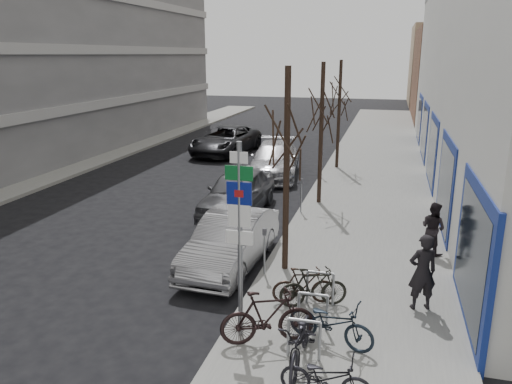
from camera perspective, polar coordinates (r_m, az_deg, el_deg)
The scene contains 25 objects.
ground at distance 11.69m, azimuth -13.45°, elevation -14.55°, with size 120.00×120.00×0.00m, color black.
sidewalk_east at distance 19.66m, azimuth 12.66°, elevation -1.73°, with size 5.00×70.00×0.15m, color slate.
sidewalk_west at distance 25.39m, azimuth -24.84°, elevation 1.08°, with size 3.00×70.00×0.15m, color slate.
brick_building_far at distance 49.47m, azimuth 24.80°, elevation 12.07°, with size 12.00×14.00×8.00m, color brown.
tan_building_far at distance 64.37m, azimuth 23.17°, elevation 13.17°, with size 13.00×12.00×9.00m, color #937A5B.
highway_sign_pole at distance 9.77m, azimuth -1.87°, elevation -4.34°, with size 0.55×0.10×4.20m.
bike_rack at distance 10.78m, azimuth 6.52°, elevation -12.93°, with size 0.66×2.26×0.83m.
tree_near at distance 12.66m, azimuth 3.59°, elevation 7.90°, with size 1.80×1.80×5.50m.
tree_mid at distance 19.04m, azimuth 7.58°, elevation 10.34°, with size 1.80×1.80×5.50m.
tree_far at distance 25.48m, azimuth 9.58°, elevation 11.54°, with size 1.80×1.80×5.50m.
meter_front at distance 13.10m, azimuth 0.97°, elevation -6.26°, with size 0.10×0.08×1.27m.
meter_mid at distance 18.21m, azimuth 5.19°, elevation -0.03°, with size 0.10×0.08×1.27m.
meter_back at distance 23.50m, azimuth 7.53°, elevation 3.45°, with size 0.10×0.08×1.27m.
bike_near_left at distance 9.62m, azimuth 5.20°, elevation -16.15°, with size 0.58×1.92×1.17m, color black.
bike_near_right at distance 10.21m, azimuth 1.32°, elevation -14.05°, with size 0.57×1.93×1.17m, color black.
bike_mid_curb at distance 10.31m, azimuth 8.58°, elevation -14.15°, with size 0.55×1.81×1.10m, color black.
bike_mid_inner at distance 11.67m, azimuth 6.57°, elevation -10.73°, with size 0.48×1.60×0.97m, color black.
bike_far_curb at distance 8.93m, azimuth 8.00°, elevation -19.87°, with size 0.47×1.56×0.96m, color black.
bike_far_inner at distance 11.80m, azimuth 5.50°, elevation -10.56°, with size 0.44×1.49×0.91m, color black.
parked_car_front at distance 13.98m, azimuth -2.91°, elevation -5.60°, with size 1.58×4.52×1.49m, color #9A9A9E.
parked_car_mid at distance 18.56m, azimuth -2.09°, elevation 0.02°, with size 1.94×4.81×1.64m, color #525257.
parked_car_back at distance 24.26m, azimuth 2.11°, elevation 3.68°, with size 2.25×5.54×1.61m, color #B0AFB5.
lane_car at distance 29.87m, azimuth -3.49°, elevation 5.93°, with size 2.72×5.89×1.64m, color black.
pedestrian_near at distance 11.95m, azimuth 18.49°, elevation -8.66°, with size 0.65×0.43×1.79m, color black.
pedestrian_far at distance 15.32m, azimuth 19.59°, elevation -3.86°, with size 0.58×0.39×1.56m, color black.
Camera 1 is at (5.09, -8.80, 5.77)m, focal length 35.00 mm.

